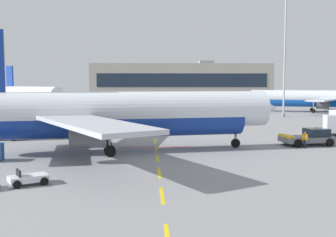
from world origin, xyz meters
name	(u,v)px	position (x,y,z in m)	size (l,w,h in m)	color
ground	(294,128)	(40.00, 40.00, 0.00)	(400.00, 400.00, 0.00)	gray
apron_paint_markings	(154,131)	(18.00, 37.60, 0.00)	(8.00, 96.72, 0.01)	yellow
airliner_foreground	(122,114)	(14.40, 19.20, 3.95)	(34.76, 34.20, 12.20)	silver
pushback_tug	(309,137)	(35.55, 22.58, 0.90)	(6.31, 3.79, 2.08)	slate
airliner_mid_left	(308,98)	(55.96, 74.99, 3.40)	(29.32, 28.31, 10.52)	silver
airliner_far_center	(30,95)	(-15.06, 90.83, 3.93)	(28.01, 30.45, 12.13)	silver
ground_crew_worker	(305,139)	(34.19, 20.51, 1.01)	(0.52, 0.60, 1.77)	#191E38
apron_light_mast_far	(285,31)	(45.65, 61.95, 17.77)	(1.80, 1.80, 29.11)	slate
terminal_satellite	(180,82)	(30.76, 149.96, 7.43)	(72.86, 23.67, 16.43)	#9E998E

